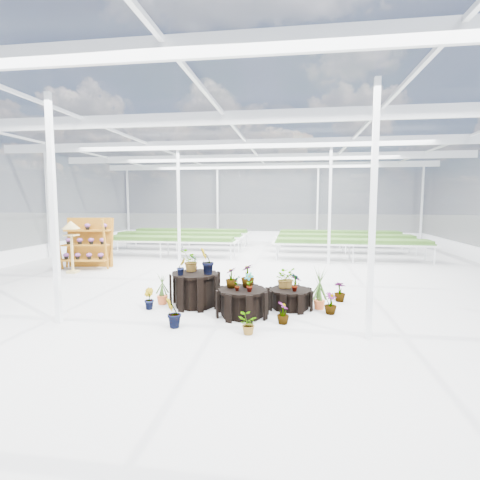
# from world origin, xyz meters

# --- Properties ---
(ground_plane) EXTENTS (24.00, 24.00, 0.00)m
(ground_plane) POSITION_xyz_m (0.00, 0.00, 0.00)
(ground_plane) COLOR gray
(ground_plane) RESTS_ON ground
(greenhouse_shell) EXTENTS (18.00, 24.00, 4.50)m
(greenhouse_shell) POSITION_xyz_m (0.00, 0.00, 2.25)
(greenhouse_shell) COLOR white
(greenhouse_shell) RESTS_ON ground
(steel_frame) EXTENTS (18.00, 24.00, 4.50)m
(steel_frame) POSITION_xyz_m (0.00, 0.00, 2.25)
(steel_frame) COLOR silver
(steel_frame) RESTS_ON ground
(nursery_benches) EXTENTS (16.00, 7.00, 0.84)m
(nursery_benches) POSITION_xyz_m (0.00, 7.20, 0.42)
(nursery_benches) COLOR silver
(nursery_benches) RESTS_ON ground
(plinth_tall) EXTENTS (1.44, 1.44, 0.78)m
(plinth_tall) POSITION_xyz_m (-0.61, -2.41, 0.39)
(plinth_tall) COLOR black
(plinth_tall) RESTS_ON ground
(plinth_mid) EXTENTS (1.44, 1.44, 0.58)m
(plinth_mid) POSITION_xyz_m (0.59, -3.01, 0.29)
(plinth_mid) COLOR black
(plinth_mid) RESTS_ON ground
(plinth_low) EXTENTS (1.24, 1.24, 0.45)m
(plinth_low) POSITION_xyz_m (1.59, -2.31, 0.22)
(plinth_low) COLOR black
(plinth_low) RESTS_ON ground
(shelf_rack) EXTENTS (1.84, 1.16, 1.83)m
(shelf_rack) POSITION_xyz_m (-5.76, 1.73, 0.92)
(shelf_rack) COLOR #8F5813
(shelf_rack) RESTS_ON ground
(bird_table) EXTENTS (0.54, 0.54, 1.78)m
(bird_table) POSITION_xyz_m (-5.79, 0.89, 0.89)
(bird_table) COLOR tan
(bird_table) RESTS_ON ground
(nursery_plants) EXTENTS (4.71, 3.35, 1.40)m
(nursery_plants) POSITION_xyz_m (0.30, -2.25, 0.51)
(nursery_plants) COLOR #30511D
(nursery_plants) RESTS_ON ground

